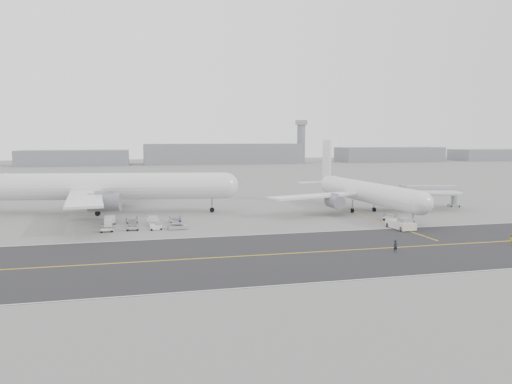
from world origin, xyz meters
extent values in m
plane|color=gray|center=(0.00, 0.00, 0.00)|extent=(700.00, 700.00, 0.00)
cube|color=#2B2A2D|center=(5.00, -18.00, 0.01)|extent=(220.00, 32.00, 0.02)
cube|color=gold|center=(5.00, -18.00, 0.03)|extent=(220.00, 0.30, 0.01)
cube|color=silver|center=(5.00, -2.20, 0.03)|extent=(220.00, 0.25, 0.01)
cube|color=silver|center=(5.00, -33.80, 0.03)|extent=(220.00, 0.25, 0.01)
cube|color=gold|center=(30.00, 5.00, 0.02)|extent=(0.30, 40.00, 0.01)
cylinder|color=gray|center=(100.00, 265.00, 14.00)|extent=(6.00, 6.00, 28.00)
cube|color=gray|center=(100.00, 265.00, 29.50)|extent=(7.00, 7.00, 3.50)
cylinder|color=white|center=(-26.87, 31.75, 6.45)|extent=(55.20, 15.26, 6.29)
sphere|color=white|center=(0.21, 27.23, 6.45)|extent=(6.17, 6.17, 6.17)
cube|color=white|center=(-30.92, 15.63, 5.67)|extent=(9.05, 30.57, 0.45)
cube|color=white|center=(-25.46, 48.32, 5.67)|extent=(18.15, 30.31, 0.45)
cylinder|color=gray|center=(-27.42, 20.30, 4.09)|extent=(7.25, 4.95, 3.90)
cylinder|color=gray|center=(-23.67, 42.76, 4.09)|extent=(7.25, 4.95, 3.90)
cylinder|color=black|center=(-3.09, 27.78, 0.59)|extent=(1.25, 0.69, 1.19)
cylinder|color=black|center=(-29.47, 28.36, 0.59)|extent=(1.25, 0.69, 1.19)
cylinder|color=black|center=(-28.23, 35.81, 0.59)|extent=(1.25, 0.69, 1.19)
cylinder|color=gray|center=(-3.09, 27.78, 2.25)|extent=(0.36, 0.36, 3.30)
cylinder|color=white|center=(32.59, 17.96, 5.02)|extent=(7.19, 42.91, 4.90)
sphere|color=white|center=(33.74, -3.36, 5.02)|extent=(4.80, 4.80, 4.80)
cone|color=white|center=(31.38, 40.33, 5.39)|extent=(4.85, 8.56, 4.41)
cube|color=white|center=(31.35, 40.85, 12.15)|extent=(0.75, 4.71, 10.42)
cube|color=white|center=(27.05, 40.88, 5.51)|extent=(7.93, 2.76, 0.25)
cube|color=white|center=(35.63, 41.34, 5.51)|extent=(7.93, 2.76, 0.25)
cube|color=white|center=(19.66, 18.31, 4.41)|extent=(23.94, 11.87, 0.45)
cube|color=white|center=(45.40, 19.70, 4.41)|extent=(24.00, 9.55, 0.45)
cylinder|color=gray|center=(23.80, 16.44, 3.18)|extent=(3.31, 5.37, 3.04)
cylinder|color=gray|center=(41.49, 17.40, 3.18)|extent=(3.31, 5.37, 3.04)
cylinder|color=black|center=(33.60, -0.76, 0.53)|extent=(0.56, 1.09, 1.06)
cylinder|color=black|center=(29.57, 19.36, 0.53)|extent=(0.56, 1.09, 1.06)
cylinder|color=black|center=(35.44, 19.68, 0.53)|extent=(0.56, 1.09, 1.06)
cylinder|color=gray|center=(33.60, -0.76, 1.82)|extent=(0.36, 0.36, 2.57)
cube|color=beige|center=(29.62, -3.03, 0.87)|extent=(3.36, 6.50, 1.44)
cube|color=gray|center=(29.68, -4.46, 1.95)|extent=(2.35, 2.15, 0.93)
cylinder|color=gray|center=(29.45, 0.88, 0.51)|extent=(0.28, 2.68, 0.16)
cylinder|color=black|center=(28.39, -5.55, 0.46)|extent=(0.45, 0.94, 0.93)
cylinder|color=black|center=(31.06, -5.43, 0.46)|extent=(0.45, 0.94, 0.93)
cylinder|color=black|center=(28.18, -0.62, 0.46)|extent=(0.45, 0.94, 0.93)
cylinder|color=black|center=(30.85, -0.50, 0.46)|extent=(0.45, 0.94, 0.93)
cylinder|color=gray|center=(59.46, 22.51, 1.89)|extent=(1.51, 1.51, 3.78)
cube|color=gray|center=(59.46, 22.51, 0.33)|extent=(2.95, 2.95, 0.66)
cube|color=#A8A8AD|center=(53.02, 24.01, 4.35)|extent=(14.40, 5.79, 2.46)
cube|color=gray|center=(46.40, 25.55, 4.35)|extent=(1.79, 3.20, 2.83)
cylinder|color=black|center=(60.71, 23.28, 0.28)|extent=(0.40, 0.62, 0.57)
imported|color=black|center=(18.42, -21.03, 0.97)|extent=(0.74, 0.52, 1.94)
imported|color=gold|center=(40.02, -20.64, 0.92)|extent=(0.92, 0.73, 1.84)
camera|label=1|loc=(-20.80, -90.20, 17.70)|focal=35.00mm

